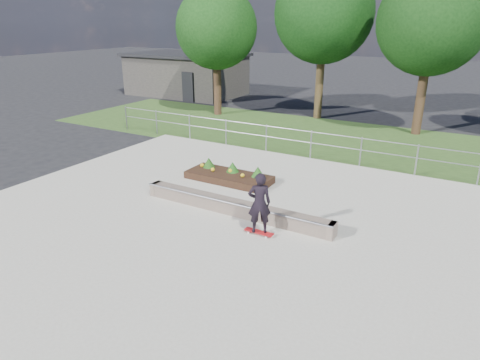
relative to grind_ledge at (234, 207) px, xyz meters
name	(u,v)px	position (x,y,z in m)	size (l,w,h in m)	color
ground	(205,235)	(-0.05, -1.42, -0.26)	(120.00, 120.00, 0.00)	black
grass_verge	(337,140)	(-0.05, 9.58, -0.25)	(30.00, 8.00, 0.02)	#2D4A1D
concrete_slab	(205,234)	(-0.05, -1.42, -0.23)	(15.00, 15.00, 0.06)	#A9A596
fence	(311,141)	(-0.05, 6.08, 0.51)	(20.06, 0.06, 1.20)	gray
building	(186,74)	(-14.05, 16.57, 1.25)	(8.40, 5.40, 3.00)	#302D2A
tree_far_left	(216,28)	(-8.05, 11.58, 4.59)	(4.55, 4.55, 7.15)	#342014
tree_mid_left	(324,14)	(-2.55, 13.58, 5.34)	(5.25, 5.25, 8.25)	#372716
tree_mid_right	(432,21)	(2.95, 12.58, 4.97)	(4.90, 4.90, 7.70)	#311F13
grind_ledge	(234,207)	(0.00, 0.00, 0.00)	(6.00, 0.44, 0.43)	brown
planter_bed	(230,175)	(-1.55, 2.28, -0.02)	(3.00, 1.20, 0.61)	black
skateboarder	(259,203)	(1.21, -0.77, 0.68)	(0.80, 0.64, 1.70)	white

